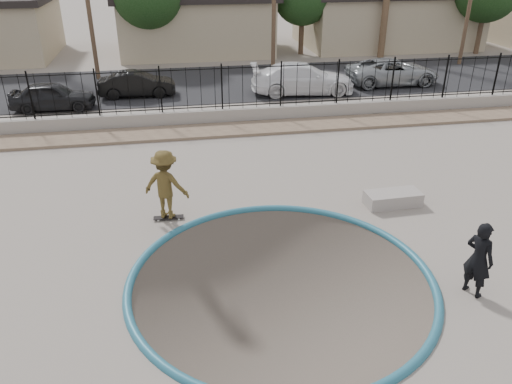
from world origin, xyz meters
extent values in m
cube|color=gray|center=(0.00, 12.00, -1.10)|extent=(120.00, 120.00, 2.20)
torus|color=#25647A|center=(0.00, -1.00, 0.00)|extent=(7.04, 7.04, 0.20)
cube|color=#887059|center=(0.00, 9.20, 0.06)|extent=(42.00, 1.60, 0.11)
cube|color=gray|center=(0.00, 10.30, 0.30)|extent=(42.00, 0.45, 0.60)
cube|color=black|center=(0.00, 10.30, 0.72)|extent=(40.00, 0.04, 0.03)
cube|color=black|center=(0.00, 10.30, 2.30)|extent=(40.00, 0.04, 0.04)
cube|color=black|center=(0.00, 17.00, 0.02)|extent=(90.00, 8.00, 0.04)
cube|color=tan|center=(0.00, 26.50, 1.75)|extent=(10.00, 8.00, 3.50)
cube|color=tan|center=(14.00, 26.50, 1.75)|extent=(12.00, 8.00, 3.50)
cylinder|color=#473323|center=(-3.00, 23.00, 1.50)|extent=(0.34, 0.34, 3.00)
cylinder|color=#473323|center=(7.00, 24.00, 1.38)|extent=(0.34, 0.34, 2.75)
cylinder|color=#473323|center=(19.00, 22.00, 1.50)|extent=(0.34, 0.34, 3.00)
imported|color=brown|center=(-2.46, 2.28, 0.97)|extent=(1.43, 1.16, 1.93)
cube|color=black|center=(-2.46, 2.28, 0.06)|extent=(0.83, 0.24, 0.02)
cylinder|color=silver|center=(-2.74, 2.22, 0.03)|extent=(0.05, 0.03, 0.05)
cylinder|color=silver|center=(-2.73, 2.37, 0.03)|extent=(0.05, 0.03, 0.05)
cylinder|color=silver|center=(-2.18, 2.20, 0.03)|extent=(0.05, 0.03, 0.05)
cylinder|color=silver|center=(-2.18, 2.35, 0.03)|extent=(0.05, 0.03, 0.05)
imported|color=black|center=(4.00, -2.16, 0.88)|extent=(0.65, 0.76, 1.75)
cube|color=gray|center=(4.00, 2.00, 0.20)|extent=(1.62, 0.75, 0.40)
imported|color=black|center=(-7.37, 13.40, 0.66)|extent=(3.72, 1.58, 1.25)
imported|color=black|center=(-3.68, 15.00, 0.65)|extent=(3.71, 1.33, 1.22)
imported|color=white|center=(4.48, 14.08, 0.78)|extent=(5.30, 2.48, 1.50)
imported|color=#969A9E|center=(9.69, 15.00, 0.72)|extent=(4.91, 2.27, 1.36)
camera|label=1|loc=(-2.18, -9.99, 6.86)|focal=35.00mm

